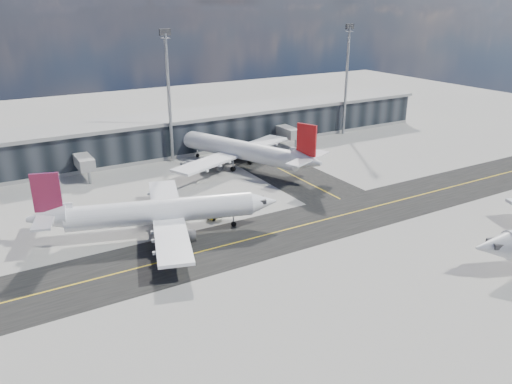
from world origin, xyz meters
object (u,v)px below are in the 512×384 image
airliner_af (158,212)px  baggage_tug (215,213)px  airliner_redtail (240,150)px  service_van (194,164)px

airliner_af → baggage_tug: 10.78m
airliner_redtail → baggage_tug: bearing=-150.4°
airliner_redtail → service_van: 10.67m
baggage_tug → service_van: 27.91m
airliner_af → service_van: airliner_af is taller
airliner_af → service_van: bearing=163.8°
airliner_redtail → baggage_tug: (-16.76, -21.99, -3.12)m
airliner_af → baggage_tug: size_ratio=12.29×
airliner_af → airliner_redtail: bearing=147.2°
airliner_af → baggage_tug: bearing=112.5°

